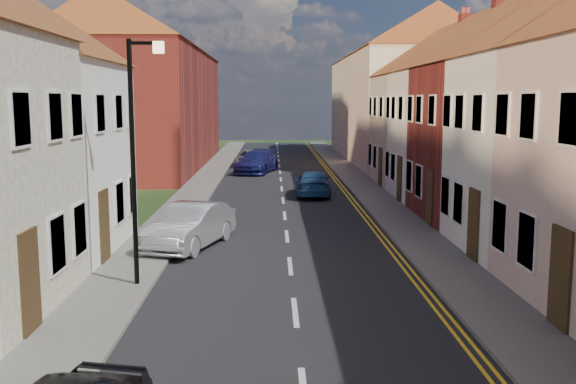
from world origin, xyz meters
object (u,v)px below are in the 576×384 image
object	(u,v)px
car_far	(257,162)
car_far_b	(313,184)
car_mid	(190,226)
car_distant	(250,158)
lamppost	(136,147)

from	to	relation	value
car_far	car_far_b	distance (m)	10.54
car_mid	car_distant	xyz separation A→B (m)	(1.03, 25.59, -0.13)
car_distant	car_far_b	world-z (taller)	car_far_b
lamppost	car_far_b	bearing A→B (deg)	71.14
car_distant	car_far_b	bearing A→B (deg)	-73.22
car_far	car_distant	distance (m)	4.38
car_distant	car_far_b	size ratio (longest dim) A/B	0.99
car_mid	lamppost	bearing A→B (deg)	-81.45
car_distant	car_far_b	distance (m)	14.89
lamppost	car_distant	size ratio (longest dim) A/B	1.44
car_far	lamppost	bearing A→B (deg)	-81.41
car_far	car_distant	world-z (taller)	car_far
lamppost	car_mid	xyz separation A→B (m)	(0.70, 4.41, -2.83)
car_mid	car_distant	distance (m)	25.61
car_mid	car_distant	world-z (taller)	car_mid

